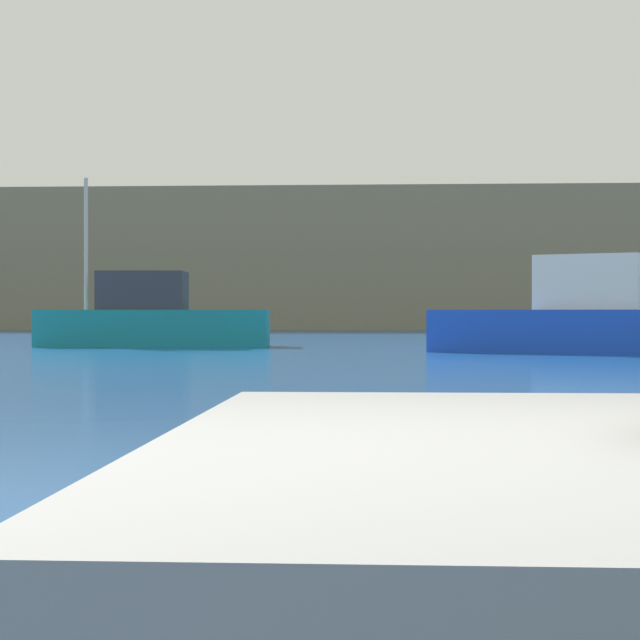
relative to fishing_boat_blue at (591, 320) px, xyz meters
name	(u,v)px	position (x,y,z in m)	size (l,w,h in m)	color
hillside_backdrop	(388,263)	(-5.03, 46.17, 3.45)	(140.00, 15.99, 8.59)	#7F755B
fishing_boat_blue	(591,320)	(0.00, 0.00, 0.00)	(8.15, 5.53, 4.02)	blue
fishing_boat_teal	(151,319)	(-12.21, 4.98, -0.01)	(6.95, 2.41, 5.08)	teal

